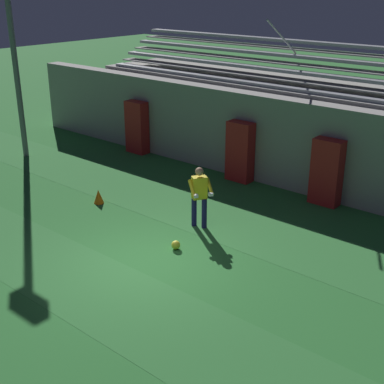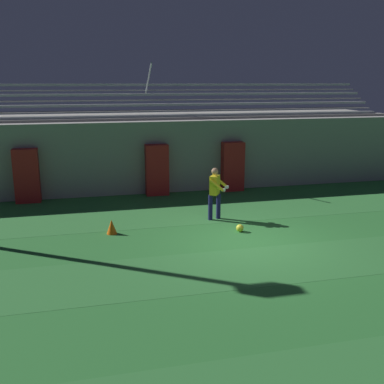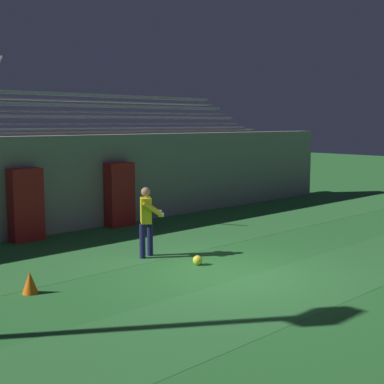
% 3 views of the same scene
% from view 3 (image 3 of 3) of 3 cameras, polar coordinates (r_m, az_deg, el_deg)
% --- Properties ---
extents(ground_plane, '(80.00, 80.00, 0.00)m').
position_cam_3_polar(ground_plane, '(11.34, 3.69, -8.84)').
color(ground_plane, '#2D7533').
extents(turf_stripe_mid, '(28.00, 2.26, 0.01)m').
position_cam_3_polar(turf_stripe_mid, '(10.43, 9.73, -10.39)').
color(turf_stripe_mid, '#337A38').
rests_on(turf_stripe_mid, ground).
extents(turf_stripe_far, '(28.00, 2.26, 0.01)m').
position_cam_3_polar(turf_stripe_far, '(13.53, -5.78, -6.16)').
color(turf_stripe_far, '#337A38').
rests_on(turf_stripe_far, ground).
extents(back_wall, '(24.00, 0.60, 2.80)m').
position_cam_3_polar(back_wall, '(16.14, -13.32, 0.92)').
color(back_wall, '#999691').
rests_on(back_wall, ground).
extents(padding_pillar_gate_left, '(0.87, 0.44, 1.96)m').
position_cam_3_polar(padding_pillar_gate_left, '(15.01, -17.30, -1.31)').
color(padding_pillar_gate_left, '#B21E1E').
rests_on(padding_pillar_gate_left, ground).
extents(padding_pillar_gate_right, '(0.87, 0.44, 1.96)m').
position_cam_3_polar(padding_pillar_gate_right, '(16.55, -7.73, -0.25)').
color(padding_pillar_gate_right, '#B21E1E').
rests_on(padding_pillar_gate_right, ground).
extents(bleacher_stand, '(18.00, 3.35, 5.03)m').
position_cam_3_polar(bleacher_stand, '(17.88, -16.51, 1.75)').
color(bleacher_stand, '#999691').
rests_on(bleacher_stand, ground).
extents(goalkeeper, '(0.71, 0.74, 1.67)m').
position_cam_3_polar(goalkeeper, '(12.64, -4.85, -2.71)').
color(goalkeeper, '#19194C').
rests_on(goalkeeper, ground).
extents(soccer_ball, '(0.22, 0.22, 0.22)m').
position_cam_3_polar(soccer_ball, '(12.06, 0.60, -7.29)').
color(soccer_ball, yellow).
rests_on(soccer_ball, ground).
extents(traffic_cone, '(0.30, 0.30, 0.42)m').
position_cam_3_polar(traffic_cone, '(10.55, -16.90, -9.22)').
color(traffic_cone, orange).
rests_on(traffic_cone, ground).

